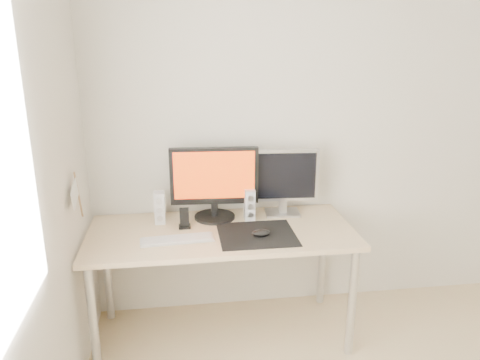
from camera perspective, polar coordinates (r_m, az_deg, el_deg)
wall_back at (r=3.24m, az=13.61°, el=6.02°), size 3.50×0.00×3.50m
mousepad at (r=2.78m, az=2.07°, el=-6.64°), size 0.45×0.40×0.00m
mouse at (r=2.74m, az=2.60°, el=-6.46°), size 0.11×0.06×0.04m
desk at (r=2.87m, az=-2.25°, el=-7.56°), size 1.60×0.70×0.73m
main_monitor at (r=2.93m, az=-3.15°, el=-0.08°), size 0.55×0.27×0.47m
second_monitor at (r=3.02m, az=5.31°, el=0.15°), size 0.45×0.18×0.43m
speaker_left at (r=2.95m, az=-9.77°, el=-3.36°), size 0.06×0.08×0.20m
speaker_right at (r=2.96m, az=1.17°, el=-3.03°), size 0.06×0.08×0.20m
keyboard at (r=2.72m, az=-7.65°, el=-7.19°), size 0.43×0.15×0.02m
phone_dock at (r=2.88m, az=-6.78°, el=-5.08°), size 0.07×0.06×0.13m
pennant at (r=2.64m, az=-19.36°, el=-1.61°), size 0.01×0.23×0.29m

